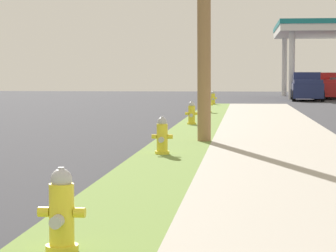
% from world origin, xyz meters
% --- Properties ---
extents(fire_hydrant_nearest, '(0.42, 0.38, 0.74)m').
position_xyz_m(fire_hydrant_nearest, '(0.57, 4.89, 0.45)').
color(fire_hydrant_nearest, yellow).
rests_on(fire_hydrant_nearest, grass_verge).
extents(fire_hydrant_second, '(0.42, 0.38, 0.74)m').
position_xyz_m(fire_hydrant_second, '(0.55, 12.92, 0.45)').
color(fire_hydrant_second, yellow).
rests_on(fire_hydrant_second, grass_verge).
extents(fire_hydrant_third, '(0.42, 0.37, 0.74)m').
position_xyz_m(fire_hydrant_third, '(0.49, 21.92, 0.45)').
color(fire_hydrant_third, yellow).
rests_on(fire_hydrant_third, grass_verge).
extents(fire_hydrant_fourth, '(0.42, 0.37, 0.74)m').
position_xyz_m(fire_hydrant_fourth, '(0.64, 29.68, 0.45)').
color(fire_hydrant_fourth, yellow).
rests_on(fire_hydrant_fourth, grass_verge).
extents(fire_hydrant_fifth, '(0.42, 0.38, 0.74)m').
position_xyz_m(fire_hydrant_fifth, '(0.47, 38.89, 0.45)').
color(fire_hydrant_fifth, yellow).
rests_on(fire_hydrant_fifth, grass_verge).
extents(car_white_by_far_pump, '(1.94, 4.50, 1.57)m').
position_xyz_m(car_white_by_far_pump, '(8.92, 56.83, 0.72)').
color(car_white_by_far_pump, white).
rests_on(car_white_by_far_pump, ground).
extents(truck_navy_at_forecourt, '(2.33, 5.48, 1.97)m').
position_xyz_m(truck_navy_at_forecourt, '(6.53, 49.57, 0.91)').
color(truck_navy_at_forecourt, navy).
rests_on(truck_navy_at_forecourt, ground).
extents(truck_red_at_far_bay, '(2.57, 5.56, 1.97)m').
position_xyz_m(truck_red_at_far_bay, '(8.11, 53.61, 0.91)').
color(truck_red_at_far_bay, red).
rests_on(truck_red_at_far_bay, ground).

